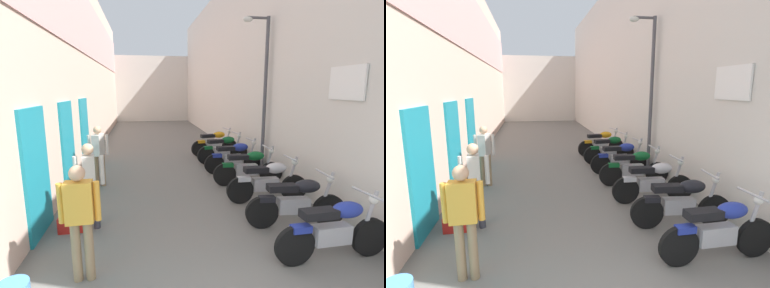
{
  "view_description": "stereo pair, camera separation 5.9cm",
  "coord_description": "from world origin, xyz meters",
  "views": [
    {
      "loc": [
        -0.94,
        -1.65,
        2.5
      ],
      "look_at": [
        0.38,
        5.72,
        1.05
      ],
      "focal_mm": 26.84,
      "sensor_mm": 36.0,
      "label": 1
    },
    {
      "loc": [
        -0.88,
        -1.66,
        2.5
      ],
      "look_at": [
        0.38,
        5.72,
        1.05
      ],
      "focal_mm": 26.84,
      "sensor_mm": 36.0,
      "label": 2
    }
  ],
  "objects": [
    {
      "name": "motorcycle_third",
      "position": [
        1.79,
        4.03,
        0.5
      ],
      "size": [
        1.85,
        0.58,
        1.04
      ],
      "color": "black",
      "rests_on": "ground"
    },
    {
      "name": "building_far_end",
      "position": [
        0.0,
        21.76,
        2.46
      ],
      "size": [
        8.45,
        2.0,
        4.91
      ],
      "primitive_type": "cube",
      "color": "beige",
      "rests_on": "ground"
    },
    {
      "name": "plastic_crate",
      "position": [
        -2.21,
        3.43,
        0.14
      ],
      "size": [
        0.44,
        0.32,
        0.28
      ],
      "primitive_type": "cube",
      "color": "red",
      "rests_on": "ground"
    },
    {
      "name": "motorcycle_fifth",
      "position": [
        1.79,
        6.34,
        0.5
      ],
      "size": [
        1.85,
        0.58,
        1.04
      ],
      "color": "black",
      "rests_on": "ground"
    },
    {
      "name": "building_left",
      "position": [
        -2.92,
        10.32,
        3.27
      ],
      "size": [
        0.45,
        20.76,
        6.51
      ],
      "color": "beige",
      "rests_on": "ground"
    },
    {
      "name": "motorcycle_sixth",
      "position": [
        1.79,
        7.56,
        0.5
      ],
      "size": [
        1.84,
        0.58,
        1.04
      ],
      "color": "black",
      "rests_on": "ground"
    },
    {
      "name": "motorcycle_fourth",
      "position": [
        1.79,
        5.21,
        0.5
      ],
      "size": [
        1.85,
        0.58,
        1.04
      ],
      "color": "black",
      "rests_on": "ground"
    },
    {
      "name": "motorcycle_second",
      "position": [
        1.79,
        2.83,
        0.5
      ],
      "size": [
        1.85,
        0.58,
        1.04
      ],
      "color": "black",
      "rests_on": "ground"
    },
    {
      "name": "pedestrian_by_doorway",
      "position": [
        -1.75,
        1.96,
        0.92
      ],
      "size": [
        0.52,
        0.21,
        1.57
      ],
      "color": "#8C7251",
      "rests_on": "ground"
    },
    {
      "name": "pedestrian_further_down",
      "position": [
        -2.03,
        5.81,
        0.92
      ],
      "size": [
        0.52,
        0.38,
        1.57
      ],
      "color": "#8C7251",
      "rests_on": "ground"
    },
    {
      "name": "motorcycle_seventh",
      "position": [
        1.79,
        8.68,
        0.5
      ],
      "size": [
        1.84,
        0.58,
        1.04
      ],
      "color": "black",
      "rests_on": "ground"
    },
    {
      "name": "motorcycle_nearest",
      "position": [
        1.79,
        1.77,
        0.5
      ],
      "size": [
        1.85,
        0.58,
        1.04
      ],
      "color": "black",
      "rests_on": "ground"
    },
    {
      "name": "pedestrian_mid_alley",
      "position": [
        -1.87,
        3.43,
        0.92
      ],
      "size": [
        0.52,
        0.37,
        1.57
      ],
      "color": "#383842",
      "rests_on": "ground"
    },
    {
      "name": "building_right",
      "position": [
        2.93,
        10.38,
        3.44
      ],
      "size": [
        0.45,
        20.76,
        6.88
      ],
      "color": "beige",
      "rests_on": "ground"
    },
    {
      "name": "ground_plane",
      "position": [
        0.0,
        8.38,
        0.0
      ],
      "size": [
        36.76,
        36.76,
        0.0
      ],
      "primitive_type": "plane",
      "color": "#66635E"
    },
    {
      "name": "street_lamp",
      "position": [
        2.48,
        6.16,
        2.61
      ],
      "size": [
        0.79,
        0.18,
        4.43
      ],
      "color": "#47474C",
      "rests_on": "ground"
    }
  ]
}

